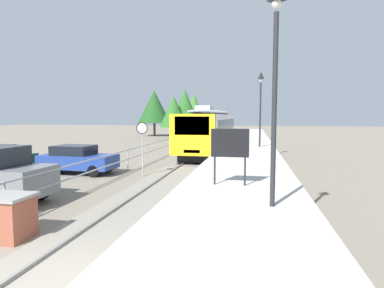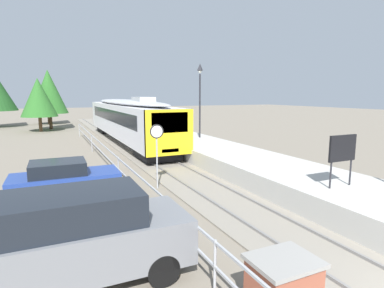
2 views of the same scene
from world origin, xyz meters
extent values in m
plane|color=slate|center=(-3.00, 22.00, 0.00)|extent=(160.00, 160.00, 0.00)
cube|color=gray|center=(0.00, 22.00, 0.03)|extent=(3.20, 60.00, 0.06)
cube|color=slate|center=(-0.72, 22.00, 0.10)|extent=(0.08, 60.00, 0.08)
cube|color=slate|center=(0.72, 22.00, 0.10)|extent=(0.08, 60.00, 0.08)
cube|color=silver|center=(0.00, 24.13, 1.96)|extent=(2.80, 20.25, 2.55)
cube|color=yellow|center=(0.00, 14.10, 1.96)|extent=(2.80, 0.24, 2.55)
cube|color=black|center=(0.00, 14.02, 2.53)|extent=(2.13, 0.08, 1.12)
cube|color=black|center=(0.00, 24.13, 2.37)|extent=(2.82, 17.01, 0.92)
ellipsoid|color=#B2B5BA|center=(0.00, 24.13, 3.42)|extent=(2.69, 19.44, 0.44)
cube|color=#B2B5BA|center=(0.00, 19.07, 3.70)|extent=(1.10, 2.20, 0.36)
cube|color=#EAE5C6|center=(0.00, 14.03, 0.97)|extent=(1.00, 0.10, 0.20)
cube|color=black|center=(0.00, 16.40, 0.42)|extent=(2.24, 3.20, 0.55)
cube|color=black|center=(0.00, 31.85, 0.42)|extent=(2.24, 3.20, 0.55)
cube|color=#B7B5AD|center=(3.25, 22.00, 0.45)|extent=(3.90, 60.00, 0.90)
cylinder|color=#232328|center=(4.12, 3.12, 3.20)|extent=(0.12, 0.12, 4.60)
sphere|color=silver|center=(4.12, 3.12, 5.68)|extent=(0.24, 0.24, 0.24)
cylinder|color=#232328|center=(4.12, 18.61, 3.20)|extent=(0.12, 0.12, 4.60)
pyramid|color=#232328|center=(4.12, 18.61, 6.00)|extent=(0.34, 0.34, 0.50)
sphere|color=silver|center=(4.12, 18.61, 5.68)|extent=(0.24, 0.24, 0.24)
cylinder|color=#232328|center=(2.44, 5.32, 1.35)|extent=(0.06, 0.06, 0.90)
cylinder|color=#232328|center=(3.40, 5.32, 1.35)|extent=(0.06, 0.06, 0.90)
cube|color=black|center=(2.92, 5.32, 2.25)|extent=(1.20, 0.08, 0.90)
cylinder|color=#9EA0A5|center=(-1.92, 10.61, 1.10)|extent=(0.07, 0.07, 2.20)
cylinder|color=white|center=(-1.92, 10.59, 2.50)|extent=(0.60, 0.03, 0.60)
torus|color=black|center=(-1.92, 10.58, 2.50)|extent=(0.61, 0.05, 0.61)
cube|color=brown|center=(-2.41, 2.05, 0.53)|extent=(1.10, 0.90, 1.05)
cube|color=gray|center=(-2.41, 2.05, 1.09)|extent=(1.21, 0.99, 0.08)
cube|color=#9EA0A5|center=(-3.30, 12.00, 1.20)|extent=(0.05, 36.00, 0.05)
cube|color=#9EA0A5|center=(-3.30, 12.00, 0.69)|extent=(0.05, 36.00, 0.05)
cylinder|color=#9EA0A5|center=(-3.30, 3.00, 0.62)|extent=(0.06, 0.06, 1.25)
cylinder|color=#9EA0A5|center=(-3.30, 12.00, 0.62)|extent=(0.06, 0.06, 1.25)
cylinder|color=#9EA0A5|center=(-3.30, 21.00, 0.62)|extent=(0.06, 0.06, 1.25)
cylinder|color=#9EA0A5|center=(-3.30, 30.00, 0.62)|extent=(0.06, 0.06, 1.25)
cylinder|color=black|center=(-4.08, 5.52, 0.36)|extent=(0.72, 0.25, 0.72)
cylinder|color=black|center=(-4.09, 3.86, 0.36)|extent=(0.72, 0.25, 0.72)
cube|color=navy|center=(-5.60, 10.73, 0.67)|extent=(4.04, 1.84, 0.72)
cube|color=black|center=(-5.85, 10.73, 1.28)|extent=(2.03, 1.59, 0.50)
cylinder|color=black|center=(-4.26, 11.48, 0.31)|extent=(0.62, 0.21, 0.62)
cylinder|color=black|center=(-4.30, 9.92, 0.31)|extent=(0.62, 0.21, 0.62)
cylinder|color=black|center=(-6.90, 11.54, 0.31)|extent=(0.62, 0.21, 0.62)
cylinder|color=black|center=(-6.94, 9.98, 0.31)|extent=(0.62, 0.21, 0.62)
cylinder|color=black|center=(-8.89, 10.87, 0.31)|extent=(0.63, 0.23, 0.62)
cylinder|color=black|center=(-8.81, 9.31, 0.31)|extent=(0.63, 0.23, 0.62)
cylinder|color=brown|center=(-5.79, 45.43, 0.84)|extent=(0.36, 0.36, 1.67)
cone|color=#38702D|center=(-5.79, 45.43, 4.23)|extent=(4.34, 4.34, 5.13)
cylinder|color=brown|center=(-6.76, 36.16, 0.83)|extent=(0.36, 0.36, 1.66)
cone|color=#286023|center=(-6.76, 36.16, 3.75)|extent=(3.80, 3.80, 4.18)
cylinder|color=brown|center=(-11.79, 43.47, 1.04)|extent=(0.36, 0.36, 2.07)
cone|color=#1E4C1E|center=(-11.79, 43.47, 4.64)|extent=(5.17, 5.17, 5.14)
cylinder|color=brown|center=(-5.69, 38.21, 0.94)|extent=(0.36, 0.36, 1.88)
cone|color=#286023|center=(-5.69, 38.21, 4.38)|extent=(4.09, 4.09, 5.00)
camera|label=1|loc=(3.63, -4.65, 3.08)|focal=29.50mm
camera|label=2|loc=(-6.12, -1.98, 4.05)|focal=29.24mm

